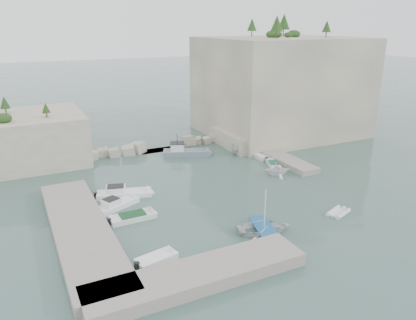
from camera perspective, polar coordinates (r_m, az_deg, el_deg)
name	(u,v)px	position (r m, az deg, el deg)	size (l,w,h in m)	color
ground	(231,199)	(47.10, 3.26, -5.56)	(400.00, 400.00, 0.00)	#416159
cliff_east	(280,86)	(75.62, 10.11, 10.17)	(26.00, 22.00, 17.00)	beige
cliff_terrace	(246,138)	(67.55, 5.38, 3.08)	(8.00, 10.00, 2.50)	beige
outcrop_west	(26,139)	(64.24, -24.25, 2.75)	(16.00, 14.00, 7.00)	beige
quay_west	(81,231)	(41.05, -17.43, -9.46)	(5.00, 24.00, 1.10)	#9E9689
quay_south	(198,275)	(33.09, -1.35, -15.88)	(18.00, 4.00, 1.10)	#9E9689
ledge_east	(277,156)	(61.72, 9.63, 0.56)	(3.00, 16.00, 0.80)	#9E9689
breakwater	(158,146)	(65.37, -7.03, 1.99)	(28.00, 3.00, 1.40)	beige
motorboat_a	(125,196)	(49.01, -11.66, -4.94)	(6.94, 2.06, 1.40)	white
motorboat_b	(117,207)	(46.24, -12.64, -6.50)	(5.50, 1.80, 1.40)	white
motorboat_c	(133,219)	(43.24, -10.53, -8.19)	(5.20, 1.89, 0.70)	white
motorboat_e	(157,261)	(35.97, -7.25, -13.97)	(3.91, 1.60, 0.70)	white
rowboat	(264,232)	(40.58, 7.87, -9.94)	(3.75, 5.25, 1.09)	white
inflatable_dinghy	(338,214)	(45.79, 17.82, -7.24)	(2.97, 1.44, 0.44)	silver
tender_east_a	(277,175)	(55.15, 9.64, -2.10)	(3.08, 3.57, 1.88)	white
tender_east_b	(273,166)	(58.38, 9.18, -0.89)	(4.23, 1.44, 0.70)	silver
tender_east_c	(259,158)	(61.91, 7.16, 0.35)	(4.30, 1.39, 0.70)	silver
tender_east_d	(243,153)	(63.92, 4.94, 1.02)	(1.93, 5.13, 1.98)	silver
work_boat	(187,155)	(62.53, -3.01, 0.66)	(7.83, 2.31, 2.20)	slate
rowboat_mast	(265,207)	(39.39, 8.04, -6.56)	(0.10, 0.10, 4.20)	white
vegetation	(254,32)	(73.09, 6.43, 17.48)	(53.48, 13.88, 13.40)	#1E4219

